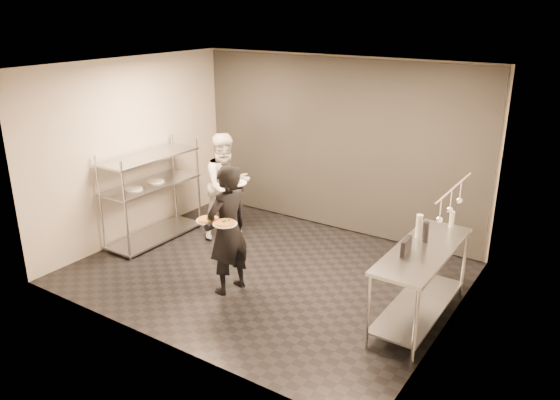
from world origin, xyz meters
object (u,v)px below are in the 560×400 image
Objects in this scene: bottle_green at (419,226)px; bottle_clear at (452,219)px; chef at (227,186)px; bottle_dark at (426,232)px; pass_rack at (152,193)px; salad_plate at (235,182)px; pos_monitor at (406,246)px; waiter at (228,230)px; pizza_plate_far at (225,223)px; prep_counter at (421,272)px; pizza_plate_near at (208,220)px.

bottle_green is 0.58m from bottle_clear.
chef is 3.43m from bottle_dark.
pass_rack is 5.67× the size of bottle_green.
chef is 1.63m from salad_plate.
chef is 6.68× the size of pos_monitor.
waiter reaches higher than pizza_plate_far.
bottle_clear reaches higher than prep_counter.
prep_counter is at bearing 23.90° from pizza_plate_far.
pizza_plate_near reaches higher than prep_counter.
waiter is 6.00× the size of bottle_green.
chef reaches higher than pizza_plate_far.
prep_counter is 6.02× the size of salad_plate.
bottle_green is at bearing 121.14° from prep_counter.
pass_rack reaches higher than pos_monitor.
pizza_plate_near is 1.21× the size of pos_monitor.
bottle_clear is (2.45, 1.18, -0.37)m from salad_plate.
bottle_dark is at bearing -77.15° from chef.
bottle_clear is (3.50, 0.07, 0.19)m from chef.
chef is at bearing 128.39° from pizza_plate_far.
salad_plate is 1.45× the size of bottle_clear.
bottle_green reaches higher than pizza_plate_far.
waiter is at bearing -118.72° from chef.
pos_monitor is at bearing 19.10° from pizza_plate_far.
waiter is 8.20× the size of bottle_clear.
waiter is at bearing 51.59° from pizza_plate_near.
pos_monitor is (3.32, -0.98, 0.17)m from chef.
chef is at bearing 133.35° from salad_plate.
pass_rack reaches higher than pizza_plate_far.
bottle_green is (3.27, -0.46, 0.22)m from chef.
bottle_dark reaches higher than bottle_clear.
waiter is at bearing -18.04° from pass_rack.
bottle_dark reaches higher than pizza_plate_near.
waiter is 0.40m from pizza_plate_far.
prep_counter is at bearing -94.63° from bottle_clear.
pizza_plate_near is at bearing -168.61° from pos_monitor.
pizza_plate_near is 1.24× the size of bottle_dark.
pizza_plate_near is 2.54m from bottle_green.
waiter is 0.62m from salad_plate.
pos_monitor is at bearing -115.99° from prep_counter.
waiter is at bearing -148.10° from bottle_clear.
salad_plate is at bearing -114.59° from chef.
bottle_clear reaches higher than pizza_plate_far.
pass_rack is at bearing 157.18° from pizza_plate_far.
bottle_dark is (2.39, 1.04, 0.02)m from pizza_plate_near.
salad_plate is (1.05, -1.11, 0.56)m from chef.
chef is 5.74× the size of pizza_plate_far.
pos_monitor reaches higher than pizza_plate_near.
pizza_plate_far is at bearing -164.20° from pos_monitor.
prep_counter is at bearing -80.01° from chef.
salad_plate reaches higher than bottle_dark.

